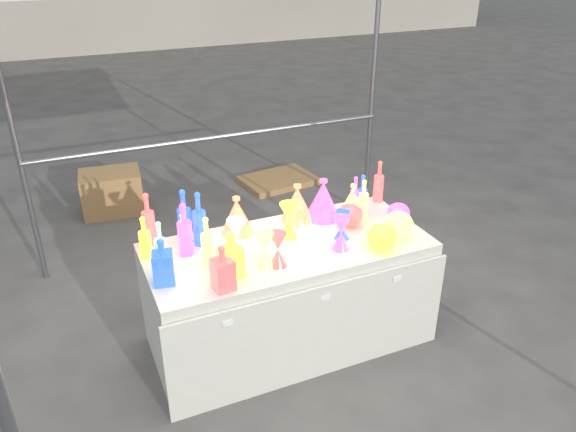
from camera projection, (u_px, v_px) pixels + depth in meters
name	position (u px, v px, depth m)	size (l,w,h in m)	color
ground	(288.00, 338.00, 3.90)	(80.00, 80.00, 0.00)	slate
display_table	(289.00, 294.00, 3.72)	(1.84, 0.83, 0.75)	silver
cardboard_box_closed	(112.00, 192.00, 5.58)	(0.58, 0.42, 0.42)	#AD814E
cardboard_box_flat	(278.00, 180.00, 6.29)	(0.78, 0.56, 0.07)	#AD814E
bottle_0	(145.00, 237.00, 3.35)	(0.07, 0.07, 0.28)	#F73817
bottle_1	(184.00, 216.00, 3.50)	(0.09, 0.09, 0.36)	#167C49
bottle_2	(148.00, 219.00, 3.48)	(0.08, 0.08, 0.36)	orange
bottle_3	(185.00, 229.00, 3.38)	(0.09, 0.09, 0.34)	blue
bottle_4	(207.00, 241.00, 3.28)	(0.07, 0.07, 0.31)	#148177
bottle_5	(161.00, 246.00, 3.22)	(0.07, 0.07, 0.32)	#D22A81
bottle_6	(184.00, 233.00, 3.40)	(0.07, 0.07, 0.27)	#F73817
bottle_7	(199.00, 219.00, 3.48)	(0.09, 0.09, 0.36)	#167C49
decanter_0	(231.00, 256.00, 3.16)	(0.12, 0.12, 0.28)	#F73817
decanter_1	(223.00, 268.00, 3.05)	(0.11, 0.11, 0.27)	orange
decanter_2	(163.00, 261.00, 3.11)	(0.12, 0.12, 0.28)	#167C49
hourglass_0	(278.00, 250.00, 3.28)	(0.11, 0.11, 0.22)	orange
hourglass_1	(341.00, 233.00, 3.46)	(0.11, 0.11, 0.22)	blue
hourglass_2	(265.00, 250.00, 3.27)	(0.11, 0.11, 0.22)	#148177
hourglass_3	(237.00, 237.00, 3.39)	(0.12, 0.12, 0.24)	#D22A81
hourglass_4	(289.00, 220.00, 3.59)	(0.12, 0.12, 0.24)	#F73817
hourglass_5	(342.00, 225.00, 3.58)	(0.10, 0.10, 0.20)	#167C49
globe_0	(381.00, 239.00, 3.47)	(0.19, 0.19, 0.15)	#F73817
globe_1	(398.00, 226.00, 3.61)	(0.19, 0.19, 0.15)	#148177
globe_2	(350.00, 216.00, 3.76)	(0.17, 0.17, 0.14)	orange
globe_3	(398.00, 214.00, 3.80)	(0.16, 0.16, 0.12)	blue
lampshade_0	(237.00, 215.00, 3.63)	(0.22, 0.22, 0.26)	yellow
lampshade_1	(297.00, 203.00, 3.80)	(0.22, 0.22, 0.26)	yellow
lampshade_2	(323.00, 199.00, 3.83)	(0.24, 0.24, 0.29)	blue
lampshade_3	(353.00, 200.00, 3.88)	(0.19, 0.19, 0.23)	#148177
bottle_8	(362.00, 195.00, 3.87)	(0.07, 0.07, 0.30)	#167C49
bottle_9	(379.00, 181.00, 4.05)	(0.07, 0.07, 0.32)	orange
bottle_10	(355.00, 195.00, 3.88)	(0.06, 0.06, 0.28)	blue
bottle_11	(364.00, 199.00, 3.83)	(0.06, 0.06, 0.28)	#148177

